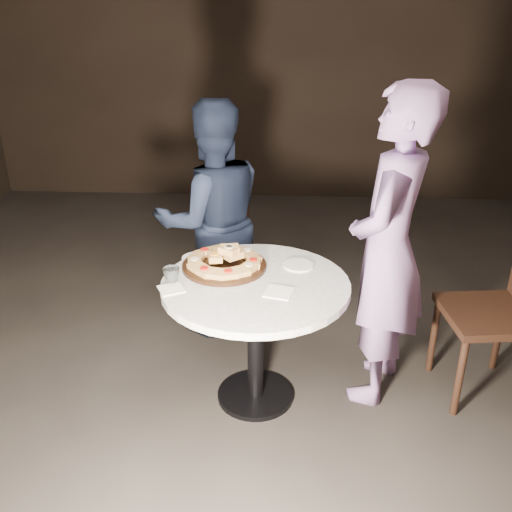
{
  "coord_description": "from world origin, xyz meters",
  "views": [
    {
      "loc": [
        0.29,
        -2.83,
        2.16
      ],
      "look_at": [
        0.13,
        -0.1,
        0.89
      ],
      "focal_mm": 40.0,
      "sensor_mm": 36.0,
      "label": 1
    }
  ],
  "objects_px": {
    "table": "(255,305)",
    "chair_far": "(223,239)",
    "water_glass": "(171,275)",
    "diner_teal": "(388,251)",
    "diner_navy": "(212,220)",
    "focaccia_pile": "(225,259)",
    "chair_right": "(510,302)",
    "serving_board": "(224,266)"
  },
  "relations": [
    {
      "from": "diner_navy",
      "to": "table",
      "type": "bearing_deg",
      "value": 92.02
    },
    {
      "from": "focaccia_pile",
      "to": "chair_far",
      "type": "xyz_separation_m",
      "value": [
        -0.13,
        1.07,
        -0.34
      ]
    },
    {
      "from": "table",
      "to": "chair_far",
      "type": "height_order",
      "value": "chair_far"
    },
    {
      "from": "chair_far",
      "to": "diner_teal",
      "type": "bearing_deg",
      "value": 124.16
    },
    {
      "from": "chair_far",
      "to": "diner_navy",
      "type": "xyz_separation_m",
      "value": [
        -0.01,
        -0.44,
        0.32
      ]
    },
    {
      "from": "chair_right",
      "to": "diner_navy",
      "type": "xyz_separation_m",
      "value": [
        -1.74,
        0.64,
        0.2
      ]
    },
    {
      "from": "water_glass",
      "to": "diner_navy",
      "type": "height_order",
      "value": "diner_navy"
    },
    {
      "from": "focaccia_pile",
      "to": "chair_far",
      "type": "distance_m",
      "value": 1.13
    },
    {
      "from": "chair_right",
      "to": "diner_navy",
      "type": "height_order",
      "value": "diner_navy"
    },
    {
      "from": "focaccia_pile",
      "to": "water_glass",
      "type": "bearing_deg",
      "value": -142.93
    },
    {
      "from": "chair_right",
      "to": "serving_board",
      "type": "bearing_deg",
      "value": -97.23
    },
    {
      "from": "water_glass",
      "to": "chair_right",
      "type": "xyz_separation_m",
      "value": [
        1.85,
        0.18,
        -0.21
      ]
    },
    {
      "from": "water_glass",
      "to": "diner_teal",
      "type": "xyz_separation_m",
      "value": [
        1.15,
        0.17,
        0.09
      ]
    },
    {
      "from": "chair_right",
      "to": "diner_teal",
      "type": "xyz_separation_m",
      "value": [
        -0.7,
        -0.01,
        0.3
      ]
    },
    {
      "from": "chair_right",
      "to": "diner_navy",
      "type": "distance_m",
      "value": 1.86
    },
    {
      "from": "chair_far",
      "to": "chair_right",
      "type": "xyz_separation_m",
      "value": [
        1.72,
        -1.08,
        0.12
      ]
    },
    {
      "from": "focaccia_pile",
      "to": "diner_teal",
      "type": "distance_m",
      "value": 0.89
    },
    {
      "from": "serving_board",
      "to": "chair_right",
      "type": "distance_m",
      "value": 1.6
    },
    {
      "from": "diner_teal",
      "to": "table",
      "type": "bearing_deg",
      "value": -57.14
    },
    {
      "from": "table",
      "to": "water_glass",
      "type": "xyz_separation_m",
      "value": [
        -0.44,
        -0.03,
        0.18
      ]
    },
    {
      "from": "serving_board",
      "to": "chair_far",
      "type": "distance_m",
      "value": 1.12
    },
    {
      "from": "chair_right",
      "to": "diner_teal",
      "type": "height_order",
      "value": "diner_teal"
    },
    {
      "from": "water_glass",
      "to": "chair_far",
      "type": "bearing_deg",
      "value": 84.27
    },
    {
      "from": "chair_right",
      "to": "diner_teal",
      "type": "relative_size",
      "value": 0.58
    },
    {
      "from": "focaccia_pile",
      "to": "chair_far",
      "type": "height_order",
      "value": "focaccia_pile"
    },
    {
      "from": "serving_board",
      "to": "table",
      "type": "bearing_deg",
      "value": -42.26
    },
    {
      "from": "table",
      "to": "chair_right",
      "type": "distance_m",
      "value": 1.42
    },
    {
      "from": "table",
      "to": "diner_navy",
      "type": "relative_size",
      "value": 0.83
    },
    {
      "from": "focaccia_pile",
      "to": "diner_teal",
      "type": "xyz_separation_m",
      "value": [
        0.89,
        -0.03,
        0.08
      ]
    },
    {
      "from": "water_glass",
      "to": "serving_board",
      "type": "bearing_deg",
      "value": 36.82
    },
    {
      "from": "focaccia_pile",
      "to": "table",
      "type": "bearing_deg",
      "value": -43.21
    },
    {
      "from": "chair_far",
      "to": "chair_right",
      "type": "relative_size",
      "value": 0.79
    },
    {
      "from": "table",
      "to": "chair_far",
      "type": "distance_m",
      "value": 1.29
    },
    {
      "from": "focaccia_pile",
      "to": "diner_navy",
      "type": "bearing_deg",
      "value": 103.33
    },
    {
      "from": "chair_right",
      "to": "diner_navy",
      "type": "bearing_deg",
      "value": -117.01
    },
    {
      "from": "diner_teal",
      "to": "chair_far",
      "type": "bearing_deg",
      "value": -115.6
    },
    {
      "from": "water_glass",
      "to": "diner_navy",
      "type": "relative_size",
      "value": 0.06
    },
    {
      "from": "chair_far",
      "to": "chair_right",
      "type": "bearing_deg",
      "value": 139.0
    },
    {
      "from": "chair_right",
      "to": "chair_far",
      "type": "bearing_deg",
      "value": -128.96
    },
    {
      "from": "serving_board",
      "to": "chair_right",
      "type": "xyz_separation_m",
      "value": [
        1.59,
        -0.01,
        -0.17
      ]
    },
    {
      "from": "chair_far",
      "to": "diner_teal",
      "type": "distance_m",
      "value": 1.56
    },
    {
      "from": "focaccia_pile",
      "to": "diner_navy",
      "type": "relative_size",
      "value": 0.27
    }
  ]
}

